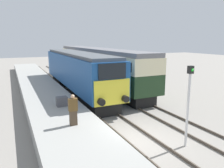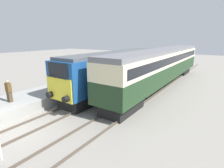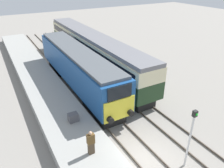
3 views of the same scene
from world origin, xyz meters
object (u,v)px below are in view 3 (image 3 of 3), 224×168
Objects in this scene: passenger_carriage at (93,48)px; person_on_platform at (91,143)px; luggage_crate at (73,117)px; signal_post at (191,135)px; locomotive at (78,67)px.

passenger_carriage is 13.75× the size of person_on_platform.
passenger_carriage is 11.92m from luggage_crate.
luggage_crate is (-4.59, 6.40, -1.18)m from signal_post.
luggage_crate is at bearing 125.65° from signal_post.
locomotive is 10.24m from person_on_platform.
luggage_crate is at bearing -114.86° from locomotive.
signal_post is 7.96m from luggage_crate.
person_on_platform is 0.40× the size of signal_post.
passenger_carriage reaches higher than person_on_platform.
luggage_crate is (-6.29, -10.04, -1.37)m from passenger_carriage.
signal_post is at bearing -95.91° from passenger_carriage.
signal_post reaches higher than luggage_crate.
passenger_carriage is at bearing 48.23° from locomotive.
passenger_carriage reaches higher than locomotive.
signal_post reaches higher than person_on_platform.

